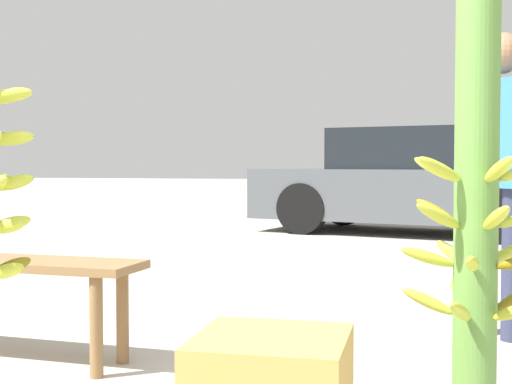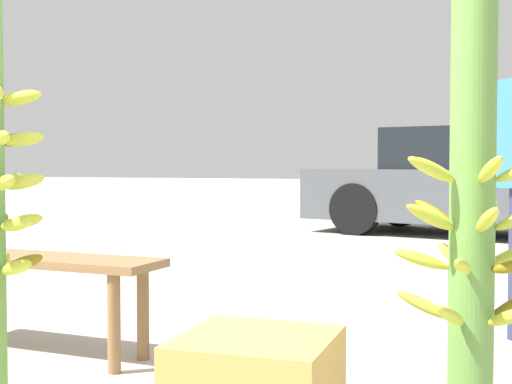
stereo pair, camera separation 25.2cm
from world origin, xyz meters
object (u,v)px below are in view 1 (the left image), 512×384
Objects in this scene: vendor_person at (500,156)px; parked_car at (418,183)px; banana_stalk_center at (476,224)px; market_bench at (4,275)px.

vendor_person is 0.37× the size of parked_car.
vendor_person is at bearing -160.96° from parked_car.
banana_stalk_center reaches higher than market_bench.
banana_stalk_center is at bearing 129.54° from vendor_person.
market_bench is at bearing 178.82° from parked_car.
vendor_person reaches higher than banana_stalk_center.
market_bench is at bearing 70.86° from vendor_person.
banana_stalk_center is 1.80m from vendor_person.
parked_car reaches higher than market_bench.
vendor_person is 2.66m from market_bench.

